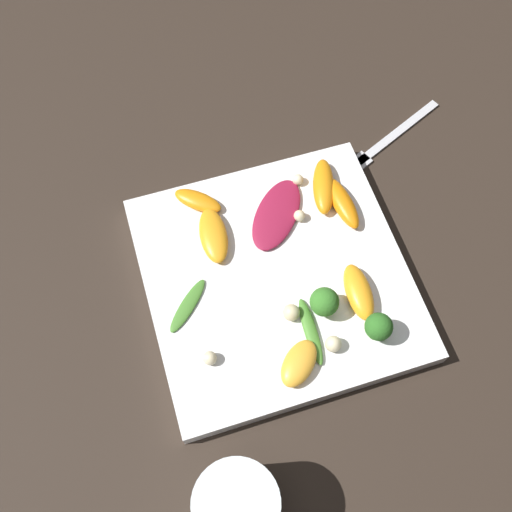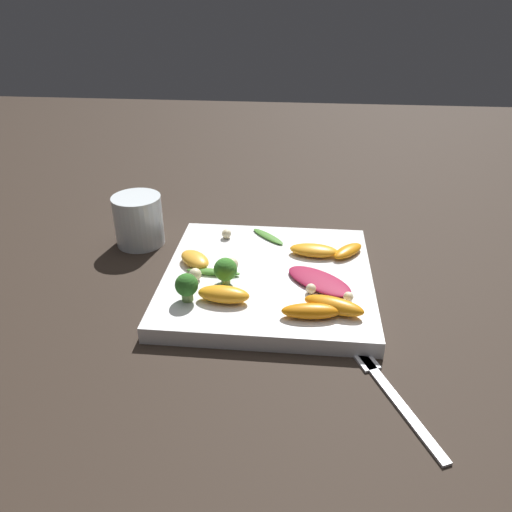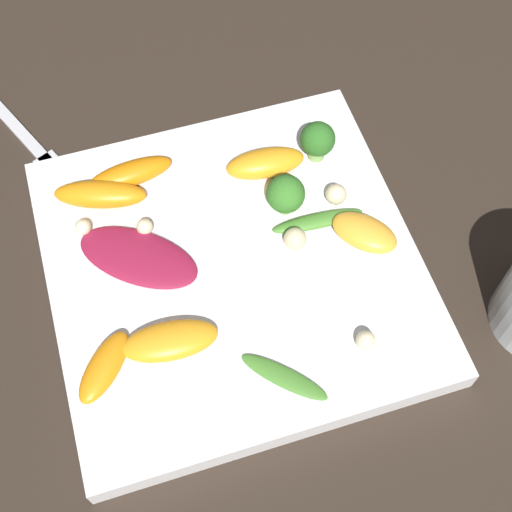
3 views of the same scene
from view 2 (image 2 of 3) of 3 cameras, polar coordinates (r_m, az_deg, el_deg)
ground_plane at (r=0.73m, az=1.38°, el=-3.37°), size 2.40×2.40×0.00m
plate at (r=0.72m, az=1.39°, el=-2.60°), size 0.30×0.30×0.02m
drinking_glass at (r=0.85m, az=-13.27°, el=3.99°), size 0.08×0.08×0.08m
fork at (r=0.58m, az=14.72°, el=-14.19°), size 0.08×0.16×0.01m
radicchio_leaf_0 at (r=0.69m, az=7.22°, el=-2.83°), size 0.11×0.10×0.01m
orange_segment_0 at (r=0.77m, az=10.45°, el=0.57°), size 0.06×0.06×0.01m
orange_segment_1 at (r=0.65m, az=-3.72°, el=-4.39°), size 0.07×0.03×0.02m
orange_segment_2 at (r=0.64m, az=8.89°, el=-5.60°), size 0.08×0.05×0.02m
orange_segment_3 at (r=0.74m, az=-7.00°, el=-0.37°), size 0.06×0.06×0.02m
orange_segment_4 at (r=0.76m, az=6.63°, el=0.65°), size 0.08×0.04×0.02m
orange_segment_5 at (r=0.63m, az=6.32°, el=-6.28°), size 0.08×0.03×0.02m
broccoli_floret_0 at (r=0.68m, az=-3.51°, el=-1.60°), size 0.03×0.03×0.04m
broccoli_floret_1 at (r=0.65m, az=-7.93°, el=-3.42°), size 0.03×0.03×0.04m
arugula_sprig_0 at (r=0.71m, az=-4.92°, el=-1.83°), size 0.08×0.02×0.01m
arugula_sprig_1 at (r=0.81m, az=1.38°, el=2.25°), size 0.06×0.06×0.00m
macadamia_nut_0 at (r=0.81m, az=-3.39°, el=2.55°), size 0.02×0.02×0.02m
macadamia_nut_1 at (r=0.72m, az=-2.81°, el=-1.05°), size 0.02×0.02×0.02m
macadamia_nut_2 at (r=0.66m, az=10.52°, el=-4.61°), size 0.01×0.01×0.01m
macadamia_nut_3 at (r=0.67m, az=6.31°, el=-3.73°), size 0.01×0.01×0.01m
macadamia_nut_4 at (r=0.70m, az=-6.97°, el=-2.10°), size 0.02×0.02×0.02m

